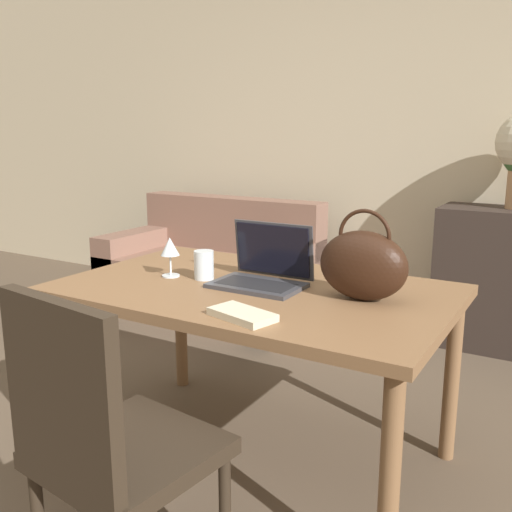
{
  "coord_description": "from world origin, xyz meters",
  "views": [
    {
      "loc": [
        1.18,
        -1.18,
        1.31
      ],
      "look_at": [
        0.12,
        0.63,
        0.85
      ],
      "focal_mm": 40.0,
      "sensor_mm": 36.0,
      "label": 1
    }
  ],
  "objects_px": {
    "chair": "(105,439)",
    "wine_glass": "(170,249)",
    "handbag": "(363,264)",
    "couch": "(212,274)",
    "drinking_glass": "(204,265)",
    "laptop": "(265,268)"
  },
  "relations": [
    {
      "from": "drinking_glass",
      "to": "handbag",
      "type": "height_order",
      "value": "handbag"
    },
    {
      "from": "wine_glass",
      "to": "handbag",
      "type": "bearing_deg",
      "value": 6.24
    },
    {
      "from": "chair",
      "to": "drinking_glass",
      "type": "height_order",
      "value": "chair"
    },
    {
      "from": "couch",
      "to": "drinking_glass",
      "type": "xyz_separation_m",
      "value": [
        1.01,
        -1.49,
        0.5
      ]
    },
    {
      "from": "laptop",
      "to": "drinking_glass",
      "type": "relative_size",
      "value": 2.98
    },
    {
      "from": "chair",
      "to": "wine_glass",
      "type": "relative_size",
      "value": 5.72
    },
    {
      "from": "drinking_glass",
      "to": "wine_glass",
      "type": "distance_m",
      "value": 0.16
    },
    {
      "from": "chair",
      "to": "couch",
      "type": "bearing_deg",
      "value": 125.98
    },
    {
      "from": "drinking_glass",
      "to": "wine_glass",
      "type": "height_order",
      "value": "wine_glass"
    },
    {
      "from": "chair",
      "to": "laptop",
      "type": "relative_size",
      "value": 2.69
    },
    {
      "from": "couch",
      "to": "drinking_glass",
      "type": "distance_m",
      "value": 1.87
    },
    {
      "from": "laptop",
      "to": "handbag",
      "type": "bearing_deg",
      "value": -1.06
    },
    {
      "from": "chair",
      "to": "wine_glass",
      "type": "distance_m",
      "value": 0.95
    },
    {
      "from": "laptop",
      "to": "drinking_glass",
      "type": "bearing_deg",
      "value": -166.75
    },
    {
      "from": "chair",
      "to": "handbag",
      "type": "relative_size",
      "value": 2.87
    },
    {
      "from": "chair",
      "to": "wine_glass",
      "type": "height_order",
      "value": "chair"
    },
    {
      "from": "chair",
      "to": "laptop",
      "type": "bearing_deg",
      "value": 98.55
    },
    {
      "from": "laptop",
      "to": "drinking_glass",
      "type": "xyz_separation_m",
      "value": [
        -0.25,
        -0.06,
        -0.01
      ]
    },
    {
      "from": "couch",
      "to": "drinking_glass",
      "type": "bearing_deg",
      "value": -55.9
    },
    {
      "from": "chair",
      "to": "wine_glass",
      "type": "bearing_deg",
      "value": 124.46
    },
    {
      "from": "drinking_glass",
      "to": "handbag",
      "type": "xyz_separation_m",
      "value": [
        0.65,
        0.05,
        0.07
      ]
    },
    {
      "from": "drinking_glass",
      "to": "handbag",
      "type": "bearing_deg",
      "value": 4.48
    }
  ]
}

